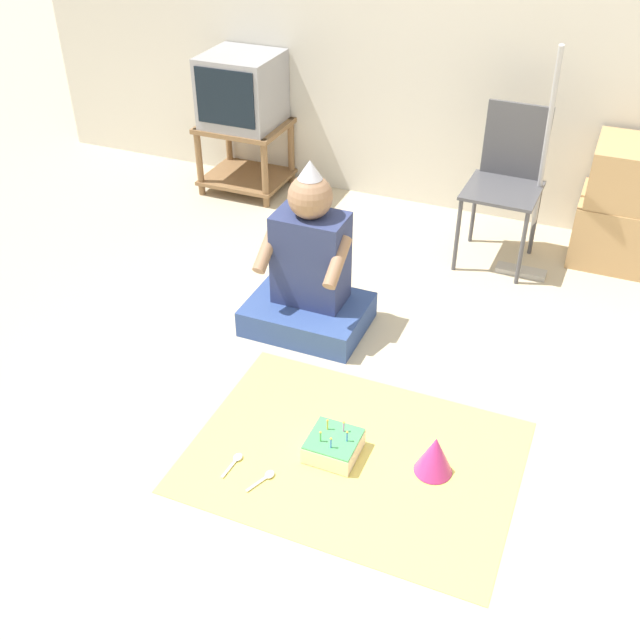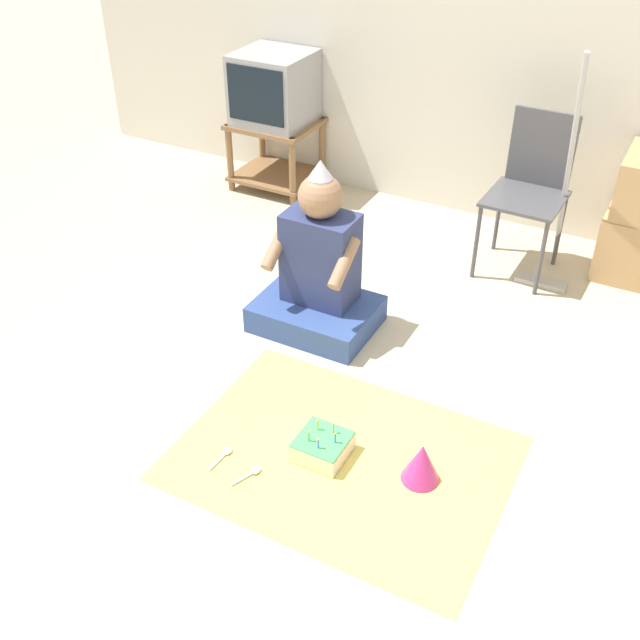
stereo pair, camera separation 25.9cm
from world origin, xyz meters
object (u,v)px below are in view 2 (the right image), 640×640
(person_seated, at_px, (318,275))
(party_hat_blue, at_px, (422,462))
(folding_chair, at_px, (531,183))
(birthday_cake, at_px, (322,446))
(tv, at_px, (274,88))
(dust_mop, at_px, (557,218))

(person_seated, distance_m, party_hat_blue, 1.17)
(folding_chair, relative_size, person_seated, 0.99)
(birthday_cake, bearing_deg, tv, 124.86)
(person_seated, relative_size, party_hat_blue, 5.03)
(person_seated, bearing_deg, birthday_cake, -60.73)
(folding_chair, xyz_separation_m, birthday_cake, (-0.28, -1.90, -0.46))
(dust_mop, relative_size, person_seated, 1.43)
(folding_chair, height_order, person_seated, person_seated)
(dust_mop, distance_m, birthday_cake, 1.91)
(folding_chair, bearing_deg, tv, 171.78)
(person_seated, bearing_deg, folding_chair, 55.44)
(party_hat_blue, bearing_deg, tv, 132.37)
(tv, height_order, party_hat_blue, tv)
(folding_chair, distance_m, birthday_cake, 1.97)
(person_seated, bearing_deg, dust_mop, 47.38)
(tv, distance_m, person_seated, 1.73)
(tv, bearing_deg, dust_mop, -9.64)
(dust_mop, bearing_deg, party_hat_blue, -91.62)
(birthday_cake, bearing_deg, party_hat_blue, 9.01)
(dust_mop, bearing_deg, person_seated, -132.62)
(folding_chair, distance_m, dust_mop, 0.24)
(tv, xyz_separation_m, party_hat_blue, (1.91, -2.09, -0.59))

